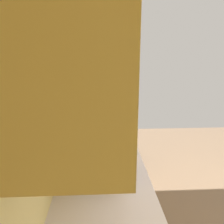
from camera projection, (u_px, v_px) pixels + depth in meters
name	position (u px, v px, depth m)	size (l,w,h in m)	color
wall_back	(54.00, 100.00, 1.81)	(4.21, 0.12, 2.77)	#EFD787
upper_cabinets	(77.00, 28.00, 1.32)	(2.34, 0.34, 0.59)	#E7BE69
oven_range	(102.00, 136.00, 3.64)	(0.72, 0.66, 1.07)	black
microwave	(100.00, 151.00, 1.67)	(0.47, 0.35, 0.33)	white
bowl	(107.00, 134.00, 2.39)	(0.12, 0.12, 0.06)	silver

